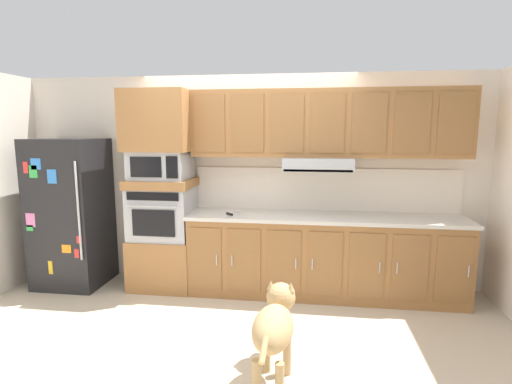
% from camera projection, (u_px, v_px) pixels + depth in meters
% --- Properties ---
extents(ground_plane, '(9.60, 9.60, 0.00)m').
position_uv_depth(ground_plane, '(232.00, 319.00, 3.86)').
color(ground_plane, beige).
extents(back_kitchen_wall, '(6.20, 0.12, 2.50)m').
position_uv_depth(back_kitchen_wall, '(249.00, 181.00, 4.75)').
color(back_kitchen_wall, silver).
rests_on(back_kitchen_wall, ground).
extents(refrigerator, '(0.76, 0.73, 1.76)m').
position_uv_depth(refrigerator, '(71.00, 213.00, 4.67)').
color(refrigerator, black).
rests_on(refrigerator, ground).
extents(oven_base_cabinet, '(0.74, 0.62, 0.60)m').
position_uv_depth(oven_base_cabinet, '(165.00, 261.00, 4.68)').
color(oven_base_cabinet, '#996638').
rests_on(oven_base_cabinet, ground).
extents(built_in_oven, '(0.70, 0.62, 0.60)m').
position_uv_depth(built_in_oven, '(163.00, 212.00, 4.58)').
color(built_in_oven, '#A8AAAF').
rests_on(built_in_oven, oven_base_cabinet).
extents(appliance_mid_shelf, '(0.74, 0.62, 0.10)m').
position_uv_depth(appliance_mid_shelf, '(162.00, 183.00, 4.53)').
color(appliance_mid_shelf, '#996638').
rests_on(appliance_mid_shelf, built_in_oven).
extents(microwave, '(0.64, 0.54, 0.32)m').
position_uv_depth(microwave, '(161.00, 165.00, 4.50)').
color(microwave, '#A8AAAF').
rests_on(microwave, appliance_mid_shelf).
extents(appliance_upper_cabinet, '(0.74, 0.62, 0.68)m').
position_uv_depth(appliance_upper_cabinet, '(160.00, 121.00, 4.42)').
color(appliance_upper_cabinet, '#996638').
rests_on(appliance_upper_cabinet, microwave).
extents(lower_cabinet_run, '(3.02, 0.63, 0.88)m').
position_uv_depth(lower_cabinet_run, '(324.00, 257.00, 4.40)').
color(lower_cabinet_run, '#996638').
rests_on(lower_cabinet_run, ground).
extents(countertop_slab, '(3.06, 0.64, 0.04)m').
position_uv_depth(countertop_slab, '(325.00, 217.00, 4.33)').
color(countertop_slab, beige).
rests_on(countertop_slab, lower_cabinet_run).
extents(backsplash_panel, '(3.06, 0.02, 0.50)m').
position_uv_depth(backsplash_panel, '(324.00, 189.00, 4.57)').
color(backsplash_panel, white).
rests_on(backsplash_panel, countertop_slab).
extents(upper_cabinet_with_hood, '(3.02, 0.48, 0.88)m').
position_uv_depth(upper_cabinet_with_hood, '(326.00, 126.00, 4.30)').
color(upper_cabinet_with_hood, '#996638').
rests_on(upper_cabinet_with_hood, backsplash_panel).
extents(screwdriver, '(0.17, 0.17, 0.03)m').
position_uv_depth(screwdriver, '(230.00, 214.00, 4.34)').
color(screwdriver, black).
rests_on(screwdriver, countertop_slab).
extents(dog, '(0.33, 0.95, 0.68)m').
position_uv_depth(dog, '(275.00, 324.00, 2.85)').
color(dog, tan).
rests_on(dog, ground).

